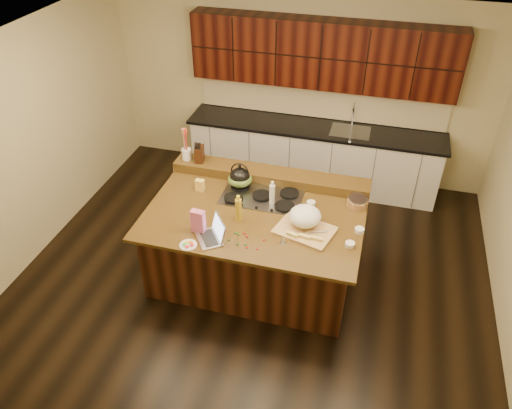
# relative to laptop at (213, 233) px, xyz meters

# --- Properties ---
(room) EXTENTS (5.52, 5.02, 2.72)m
(room) POSITION_rel_laptop_xyz_m (0.30, 0.53, 0.37)
(room) COLOR black
(room) RESTS_ON ground
(island) EXTENTS (2.40, 1.60, 0.92)m
(island) POSITION_rel_laptop_xyz_m (0.30, 0.53, -0.52)
(island) COLOR black
(island) RESTS_ON ground
(back_ledge) EXTENTS (2.40, 0.30, 0.12)m
(back_ledge) POSITION_rel_laptop_xyz_m (0.30, 1.23, -0.00)
(back_ledge) COLOR black
(back_ledge) RESTS_ON island
(cooktop) EXTENTS (0.92, 0.52, 0.05)m
(cooktop) POSITION_rel_laptop_xyz_m (0.30, 0.83, -0.05)
(cooktop) COLOR gray
(cooktop) RESTS_ON island
(back_counter) EXTENTS (3.70, 0.66, 2.40)m
(back_counter) POSITION_rel_laptop_xyz_m (0.60, 2.76, 0.00)
(back_counter) COLOR silver
(back_counter) RESTS_ON ground
(kettle) EXTENTS (0.31, 0.31, 0.22)m
(kettle) POSITION_rel_laptop_xyz_m (-0.00, 0.96, 0.09)
(kettle) COLOR black
(kettle) RESTS_ON cooktop
(green_bowl) EXTENTS (0.33, 0.33, 0.16)m
(green_bowl) POSITION_rel_laptop_xyz_m (-0.00, 0.96, 0.06)
(green_bowl) COLOR #51712D
(green_bowl) RESTS_ON cooktop
(laptop) EXTENTS (0.40, 0.42, 0.23)m
(laptop) POSITION_rel_laptop_xyz_m (0.00, 0.00, 0.00)
(laptop) COLOR #B7B7BC
(laptop) RESTS_ON island
(oil_bottle) EXTENTS (0.09, 0.09, 0.27)m
(oil_bottle) POSITION_rel_laptop_xyz_m (0.16, 0.36, 0.07)
(oil_bottle) COLOR gold
(oil_bottle) RESTS_ON island
(vinegar_bottle) EXTENTS (0.08, 0.08, 0.25)m
(vinegar_bottle) POSITION_rel_laptop_xyz_m (0.44, 0.75, 0.06)
(vinegar_bottle) COLOR silver
(vinegar_bottle) RESTS_ON island
(wooden_tray) EXTENTS (0.68, 0.57, 0.24)m
(wooden_tray) POSITION_rel_laptop_xyz_m (0.88, 0.42, 0.05)
(wooden_tray) COLOR tan
(wooden_tray) RESTS_ON island
(ramekin_a) EXTENTS (0.13, 0.13, 0.04)m
(ramekin_a) POSITION_rel_laptop_xyz_m (1.38, 0.24, -0.04)
(ramekin_a) COLOR white
(ramekin_a) RESTS_ON island
(ramekin_b) EXTENTS (0.12, 0.12, 0.04)m
(ramekin_b) POSITION_rel_laptop_xyz_m (1.45, 0.50, -0.04)
(ramekin_b) COLOR white
(ramekin_b) RESTS_ON island
(ramekin_c) EXTENTS (0.11, 0.11, 0.04)m
(ramekin_c) POSITION_rel_laptop_xyz_m (0.87, 0.84, -0.04)
(ramekin_c) COLOR white
(ramekin_c) RESTS_ON island
(strainer_bowl) EXTENTS (0.28, 0.28, 0.09)m
(strainer_bowl) POSITION_rel_laptop_xyz_m (1.38, 0.96, -0.02)
(strainer_bowl) COLOR #996B3F
(strainer_bowl) RESTS_ON island
(kitchen_timer) EXTENTS (0.11, 0.11, 0.07)m
(kitchen_timer) POSITION_rel_laptop_xyz_m (0.71, 0.12, -0.03)
(kitchen_timer) COLOR silver
(kitchen_timer) RESTS_ON island
(pink_bag) EXTENTS (0.15, 0.09, 0.27)m
(pink_bag) POSITION_rel_laptop_xyz_m (-0.18, 0.06, 0.07)
(pink_bag) COLOR #D0628F
(pink_bag) RESTS_ON island
(candy_plate) EXTENTS (0.20, 0.20, 0.01)m
(candy_plate) POSITION_rel_laptop_xyz_m (-0.21, -0.18, -0.05)
(candy_plate) COLOR white
(candy_plate) RESTS_ON island
(package_box) EXTENTS (0.10, 0.07, 0.14)m
(package_box) POSITION_rel_laptop_xyz_m (-0.44, 0.79, 0.01)
(package_box) COLOR #EEC253
(package_box) RESTS_ON island
(utensil_crock) EXTENTS (0.12, 0.12, 0.14)m
(utensil_crock) POSITION_rel_laptop_xyz_m (-0.77, 1.23, 0.13)
(utensil_crock) COLOR white
(utensil_crock) RESTS_ON back_ledge
(knife_block) EXTENTS (0.13, 0.18, 0.20)m
(knife_block) POSITION_rel_laptop_xyz_m (-0.60, 1.23, 0.16)
(knife_block) COLOR black
(knife_block) RESTS_ON back_ledge
(gumdrop_0) EXTENTS (0.02, 0.02, 0.02)m
(gumdrop_0) POSITION_rel_laptop_xyz_m (0.33, 0.10, -0.05)
(gumdrop_0) COLOR red
(gumdrop_0) RESTS_ON island
(gumdrop_1) EXTENTS (0.02, 0.02, 0.02)m
(gumdrop_1) POSITION_rel_laptop_xyz_m (0.35, -0.02, -0.05)
(gumdrop_1) COLOR #198C26
(gumdrop_1) RESTS_ON island
(gumdrop_2) EXTENTS (0.02, 0.02, 0.02)m
(gumdrop_2) POSITION_rel_laptop_xyz_m (0.48, -0.06, -0.05)
(gumdrop_2) COLOR red
(gumdrop_2) RESTS_ON island
(gumdrop_3) EXTENTS (0.02, 0.02, 0.02)m
(gumdrop_3) POSITION_rel_laptop_xyz_m (0.23, 0.11, -0.05)
(gumdrop_3) COLOR #198C26
(gumdrop_3) RESTS_ON island
(gumdrop_4) EXTENTS (0.02, 0.02, 0.02)m
(gumdrop_4) POSITION_rel_laptop_xyz_m (0.16, 0.01, -0.05)
(gumdrop_4) COLOR red
(gumdrop_4) RESTS_ON island
(gumdrop_5) EXTENTS (0.02, 0.02, 0.02)m
(gumdrop_5) POSITION_rel_laptop_xyz_m (0.27, -0.04, -0.05)
(gumdrop_5) COLOR #198C26
(gumdrop_5) RESTS_ON island
(gumdrop_6) EXTENTS (0.02, 0.02, 0.02)m
(gumdrop_6) POSITION_rel_laptop_xyz_m (0.38, -0.06, -0.05)
(gumdrop_6) COLOR red
(gumdrop_6) RESTS_ON island
(gumdrop_7) EXTENTS (0.02, 0.02, 0.02)m
(gumdrop_7) POSITION_rel_laptop_xyz_m (0.17, 0.00, -0.05)
(gumdrop_7) COLOR #198C26
(gumdrop_7) RESTS_ON island
(gumdrop_8) EXTENTS (0.02, 0.02, 0.02)m
(gumdrop_8) POSITION_rel_laptop_xyz_m (0.52, 0.09, -0.05)
(gumdrop_8) COLOR red
(gumdrop_8) RESTS_ON island
(gumdrop_9) EXTENTS (0.02, 0.02, 0.02)m
(gumdrop_9) POSITION_rel_laptop_xyz_m (0.20, 0.13, -0.05)
(gumdrop_9) COLOR #198C26
(gumdrop_9) RESTS_ON island
(gumdrop_10) EXTENTS (0.02, 0.02, 0.02)m
(gumdrop_10) POSITION_rel_laptop_xyz_m (0.29, 0.15, -0.05)
(gumdrop_10) COLOR red
(gumdrop_10) RESTS_ON island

